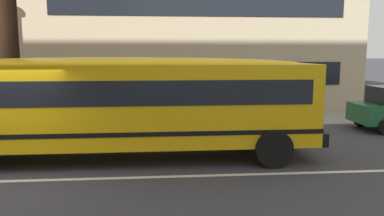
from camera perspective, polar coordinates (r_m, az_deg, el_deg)
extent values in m
plane|color=#38383D|center=(9.71, -26.09, -9.86)|extent=(400.00, 400.00, 0.00)
cube|color=gray|center=(16.82, -16.83, -1.96)|extent=(120.00, 3.00, 0.01)
cube|color=silver|center=(9.71, -26.10, -9.84)|extent=(110.00, 0.16, 0.01)
cube|color=yellow|center=(10.46, -11.29, 0.73)|extent=(10.60, 2.44, 2.12)
cube|color=black|center=(11.37, 16.91, -3.40)|extent=(0.20, 2.41, 0.35)
cube|color=black|center=(10.42, -11.35, 2.81)|extent=(9.96, 2.48, 0.62)
cube|color=black|center=(10.56, -11.19, -2.64)|extent=(10.62, 2.47, 0.12)
ellipsoid|color=yellow|center=(10.38, -11.45, 6.54)|extent=(10.17, 2.25, 0.35)
cylinder|color=red|center=(12.61, -26.09, 0.82)|extent=(0.42, 0.42, 0.03)
cylinder|color=black|center=(9.85, 12.18, -6.02)|extent=(0.96, 0.27, 0.96)
cylinder|color=black|center=(12.11, 8.81, -3.27)|extent=(0.96, 0.27, 0.96)
cylinder|color=black|center=(16.53, 24.04, -1.47)|extent=(0.60, 0.18, 0.60)
cube|color=black|center=(17.81, 1.21, 5.14)|extent=(13.61, 0.04, 1.10)
cube|color=black|center=(17.93, 1.24, 15.41)|extent=(13.61, 0.04, 1.10)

